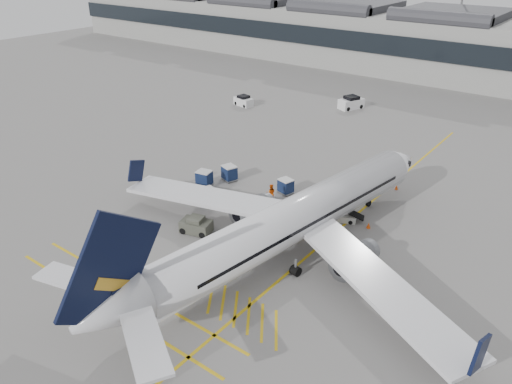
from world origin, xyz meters
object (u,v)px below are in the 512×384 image
Objects in this scene: baggage_cart_a at (286,186)px; ramp_agent_b at (271,193)px; ramp_agent_a at (303,228)px; pushback_tug at (196,225)px; airliner_main at (288,222)px; belt_loader at (337,214)px.

baggage_cart_a is 0.90× the size of ramp_agent_b.
ramp_agent_a is 0.99× the size of ramp_agent_b.
ramp_agent_b is (-0.11, -2.53, 0.13)m from baggage_cart_a.
pushback_tug is (-2.08, -11.45, -0.17)m from baggage_cart_a.
airliner_main is 8.17m from belt_loader.
baggage_cart_a is 8.83m from ramp_agent_a.
ramp_agent_b is 0.64× the size of pushback_tug.
baggage_cart_a is at bearing -128.96° from ramp_agent_b.
pushback_tug is (-8.62, -2.10, -2.39)m from airliner_main.
airliner_main is 9.04× the size of belt_loader.
ramp_agent_b reaches higher than belt_loader.
airliner_main reaches higher than pushback_tug.
belt_loader reaches higher than baggage_cart_a.
ramp_agent_b reaches higher than pushback_tug.
ramp_agent_b is at bearing 107.73° from ramp_agent_a.
ramp_agent_b is at bearing 142.50° from airliner_main.
ramp_agent_a is (6.15, -6.34, 0.12)m from baggage_cart_a.
ramp_agent_b reaches higher than baggage_cart_a.
ramp_agent_a is at bearing -31.72° from baggage_cart_a.
ramp_agent_a reaches higher than belt_loader.
belt_loader is at bearing 38.87° from ramp_agent_a.
ramp_agent_a reaches higher than baggage_cart_a.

